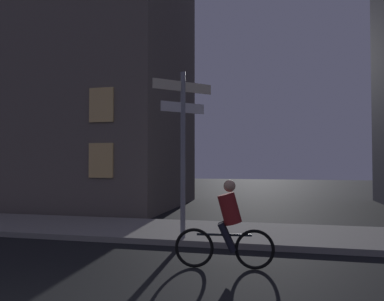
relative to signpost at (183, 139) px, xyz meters
The scene contains 4 objects.
sidewalk_kerb 2.75m from the signpost, 117.61° to the left, with size 40.00×2.99×0.14m, color gray.
signpost is the anchor object (origin of this frame).
cyclist 2.90m from the signpost, 55.01° to the right, with size 1.82×0.37×1.61m.
building_left_block 10.57m from the signpost, 136.44° to the left, with size 10.16×7.23×12.64m.
Camera 1 is at (2.87, -3.56, 1.93)m, focal length 35.21 mm.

